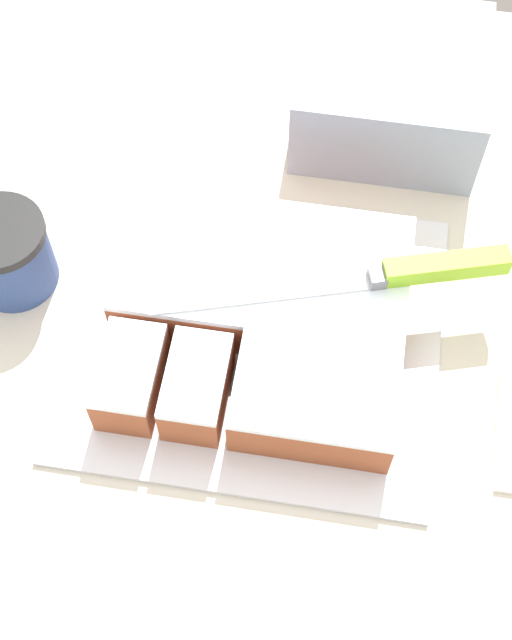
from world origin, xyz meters
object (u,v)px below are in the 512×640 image
Objects in this scene: knife at (409,272)px; coffee_cup at (7,254)px; cake at (260,318)px; storage_box at (391,89)px; cake_board at (256,336)px.

coffee_cup reaches higher than knife.
cake is 1.39× the size of storage_box.
cake_board is 1.79× the size of storage_box.
knife is (0.14, 0.06, 0.07)m from cake_board.
storage_box is at bearing 71.93° from cake.
knife is (0.14, 0.05, 0.04)m from cake.
cake_board is 0.03m from cake.
coffee_cup reaches higher than cake_board.
cake reaches higher than cake_board.
cake_board is at bearing -6.75° from coffee_cup.
knife is at bearing 20.75° from cake.
cake_board is 0.17m from knife.
storage_box is (0.11, 0.32, 0.05)m from cake_board.
cake is 0.84× the size of knife.
cake_board is 1.08× the size of knife.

